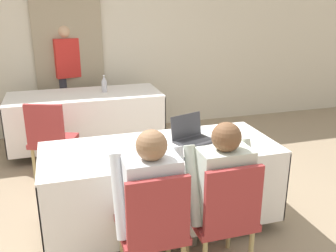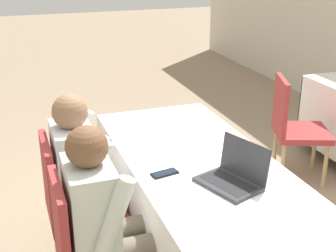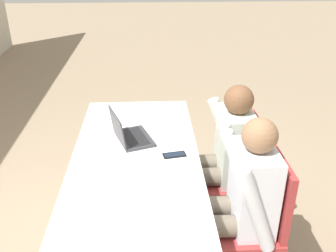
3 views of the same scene
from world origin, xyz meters
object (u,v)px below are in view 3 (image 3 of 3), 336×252
(laptop, at_px, (129,135))
(chair_near_left, at_px, (254,217))
(chair_near_right, at_px, (236,171))
(person_checkered_shirt, at_px, (239,196))
(person_white_shirt, at_px, (223,153))
(cell_phone, at_px, (174,155))

(laptop, relative_size, chair_near_left, 0.43)
(chair_near_right, relative_size, person_checkered_shirt, 0.78)
(chair_near_left, height_order, person_checkered_shirt, person_checkered_shirt)
(person_white_shirt, bearing_deg, chair_near_right, 90.00)
(person_checkered_shirt, bearing_deg, chair_near_left, 90.00)
(cell_phone, relative_size, chair_near_right, 0.18)
(laptop, distance_m, chair_near_right, 0.82)
(cell_phone, bearing_deg, person_checkered_shirt, -142.39)
(chair_near_left, bearing_deg, person_checkered_shirt, -90.00)
(laptop, xyz_separation_m, person_white_shirt, (-0.04, -0.66, -0.14))
(laptop, height_order, cell_phone, laptop)
(person_white_shirt, bearing_deg, cell_phone, -63.09)
(chair_near_left, distance_m, chair_near_right, 0.51)
(laptop, height_order, person_white_shirt, person_white_shirt)
(cell_phone, distance_m, chair_near_left, 0.62)
(cell_phone, relative_size, chair_near_left, 0.18)
(laptop, relative_size, chair_near_right, 0.43)
(chair_near_right, relative_size, person_white_shirt, 0.78)
(laptop, height_order, chair_near_right, laptop)
(cell_phone, bearing_deg, chair_near_left, -135.45)
(cell_phone, xyz_separation_m, chair_near_right, (0.18, -0.47, -0.26))
(person_white_shirt, bearing_deg, chair_near_left, 11.47)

